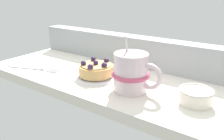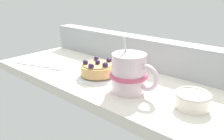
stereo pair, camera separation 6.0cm
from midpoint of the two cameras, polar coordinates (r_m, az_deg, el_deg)
The scene contains 7 objects.
ground_plane at distance 66.59cm, azimuth 3.21°, elevation -2.59°, with size 78.48×31.47×2.77cm, color silver.
window_rail_back at distance 74.81cm, azimuth 9.48°, elevation 4.54°, with size 76.91×5.55×9.21cm, color #9EA3A8.
dessert_plate at distance 65.27cm, azimuth -0.89°, elevation -1.40°, with size 13.02×13.02×0.72cm.
raspberry_tart at distance 64.54cm, azimuth -0.91°, elevation 0.27°, with size 9.60×9.60×4.30cm.
coffee_mug at distance 55.07cm, azimuth 7.52°, elevation -0.89°, with size 12.93×9.38×13.42cm.
dessert_fork at distance 76.21cm, azimuth -15.37°, elevation 0.99°, with size 17.26×7.42×0.60cm.
sugar_bowl at distance 52.20cm, azimuth 22.44°, elevation -6.89°, with size 7.48×7.48×3.37cm.
Camera 2 is at (40.14, -46.79, 23.90)cm, focal length 36.95 mm.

